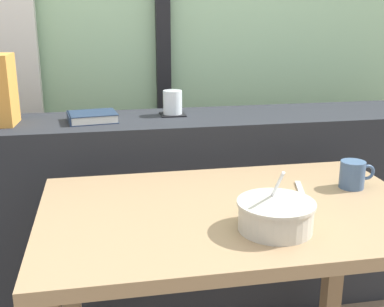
{
  "coord_description": "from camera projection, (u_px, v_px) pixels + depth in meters",
  "views": [
    {
      "loc": [
        -0.28,
        -1.32,
        1.24
      ],
      "look_at": [
        0.03,
        0.32,
        0.74
      ],
      "focal_mm": 45.07,
      "sensor_mm": 36.0,
      "label": 1
    }
  ],
  "objects": [
    {
      "name": "coaster_square",
      "position": [
        172.0,
        114.0,
        1.97
      ],
      "size": [
        0.1,
        0.1,
        0.0
      ],
      "primitive_type": "cube",
      "color": "black",
      "rests_on": "dark_console_ledge"
    },
    {
      "name": "closed_book",
      "position": [
        92.0,
        117.0,
        1.86
      ],
      "size": [
        0.2,
        0.17,
        0.03
      ],
      "color": "#1E2D47",
      "rests_on": "dark_console_ledge"
    },
    {
      "name": "dark_console_ledge",
      "position": [
        175.0,
        213.0,
        2.05
      ],
      "size": [
        2.8,
        0.38,
        0.83
      ],
      "primitive_type": "cube",
      "color": "#23262B",
      "rests_on": "ground"
    },
    {
      "name": "soup_bowl",
      "position": [
        276.0,
        216.0,
        1.2
      ],
      "size": [
        0.2,
        0.2,
        0.16
      ],
      "color": "#BCB7A8",
      "rests_on": "breakfast_table"
    },
    {
      "name": "fork_utensil",
      "position": [
        301.0,
        191.0,
        1.46
      ],
      "size": [
        0.06,
        0.17,
        0.01
      ],
      "primitive_type": "cube",
      "rotation": [
        0.0,
        0.0,
        -0.27
      ],
      "color": "silver",
      "rests_on": "breakfast_table"
    },
    {
      "name": "ceramic_mug",
      "position": [
        353.0,
        174.0,
        1.48
      ],
      "size": [
        0.11,
        0.08,
        0.08
      ],
      "color": "#3D567A",
      "rests_on": "breakfast_table"
    },
    {
      "name": "breakfast_table",
      "position": [
        232.0,
        245.0,
        1.38
      ],
      "size": [
        1.07,
        0.68,
        0.71
      ],
      "color": "#826849",
      "rests_on": "ground"
    },
    {
      "name": "juice_glass",
      "position": [
        172.0,
        103.0,
        1.96
      ],
      "size": [
        0.08,
        0.08,
        0.1
      ],
      "color": "white",
      "rests_on": "coaster_square"
    }
  ]
}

